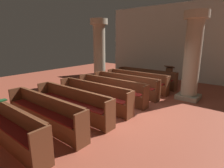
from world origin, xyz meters
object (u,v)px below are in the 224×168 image
at_px(pillar_aisle_side, 192,55).
at_px(hymn_book, 2,100).
at_px(pillar_far_side, 99,51).
at_px(pew_row_6, 44,111).
at_px(pew_row_2, 125,84).
at_px(pew_row_1, 136,80).
at_px(pew_row_0, 146,77).
at_px(pew_row_4, 94,95).
at_px(pew_row_5, 72,102).
at_px(lectern, 169,77).
at_px(pew_row_7, 6,124).
at_px(pew_row_3, 111,89).

bearing_deg(pillar_aisle_side, hymn_book, -116.85).
bearing_deg(pillar_far_side, pew_row_6, -64.26).
relative_size(pew_row_2, pew_row_6, 1.00).
bearing_deg(pew_row_1, pew_row_0, 90.00).
xyz_separation_m(pew_row_1, pew_row_4, (0.00, -3.01, 0.00)).
height_order(pillar_aisle_side, pillar_far_side, same).
distance_m(pew_row_5, lectern, 6.01).
bearing_deg(pew_row_7, pew_row_2, 90.00).
bearing_deg(pew_row_1, pillar_far_side, -179.33).
bearing_deg(lectern, pew_row_5, -98.55).
bearing_deg(pillar_aisle_side, pew_row_1, -175.78).
xyz_separation_m(pew_row_0, hymn_book, (-0.58, -6.83, 0.42)).
xyz_separation_m(pew_row_0, pew_row_5, (0.00, -5.02, 0.00)).
height_order(pew_row_7, hymn_book, hymn_book).
distance_m(pew_row_0, pew_row_2, 2.01).
distance_m(pew_row_5, hymn_book, 1.95).
relative_size(pew_row_4, hymn_book, 16.69).
distance_m(pew_row_4, pillar_aisle_side, 4.25).
distance_m(pew_row_3, pew_row_4, 1.00).
bearing_deg(pew_row_6, pew_row_7, -90.00).
distance_m(pew_row_1, lectern, 2.13).
xyz_separation_m(pew_row_6, hymn_book, (-0.58, -0.81, 0.42)).
distance_m(pew_row_1, pew_row_7, 6.02).
bearing_deg(pillar_aisle_side, pillar_far_side, -177.54).
relative_size(pew_row_2, pillar_aisle_side, 0.93).
relative_size(pew_row_1, pillar_far_side, 0.93).
xyz_separation_m(pew_row_7, pillar_aisle_side, (2.46, 6.20, 1.35)).
xyz_separation_m(pew_row_7, hymn_book, (-0.58, 0.20, 0.42)).
height_order(pew_row_6, pew_row_7, same).
distance_m(pew_row_0, pew_row_5, 5.02).
distance_m(pew_row_1, pew_row_6, 5.02).
relative_size(pew_row_6, hymn_book, 16.69).
relative_size(pew_row_3, lectern, 3.03).
relative_size(pew_row_4, pew_row_5, 1.00).
bearing_deg(pillar_aisle_side, pew_row_3, -138.30).
distance_m(pew_row_2, hymn_book, 4.87).
bearing_deg(lectern, hymn_book, -100.79).
bearing_deg(pew_row_2, pew_row_5, -90.00).
bearing_deg(pew_row_0, pew_row_3, -90.00).
xyz_separation_m(lectern, hymn_book, (-1.48, -7.76, 0.45)).
bearing_deg(pew_row_4, hymn_book, -101.73).
height_order(pew_row_5, hymn_book, hymn_book).
bearing_deg(pew_row_7, pew_row_6, 90.00).
distance_m(pew_row_3, pew_row_5, 2.01).
distance_m(pew_row_2, pillar_far_side, 2.93).
xyz_separation_m(pew_row_2, pew_row_6, (0.00, -4.01, 0.00)).
bearing_deg(pew_row_6, pew_row_0, 90.00).
height_order(pew_row_2, lectern, lectern).
height_order(pew_row_3, pillar_aisle_side, pillar_aisle_side).
bearing_deg(pew_row_1, hymn_book, -95.73).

